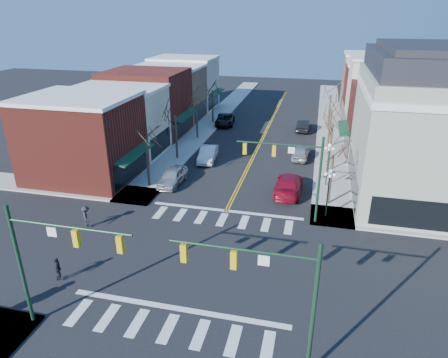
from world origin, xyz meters
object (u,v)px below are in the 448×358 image
Objects in this scene: car_left_mid at (208,154)px; car_left_near at (172,177)px; car_left_far at (225,120)px; car_right_far at (304,125)px; car_right_near at (289,185)px; pedestrian_dark_a at (58,268)px; pedestrian_dark_b at (86,216)px; victorian_corner at (433,126)px; lamppost_midblock at (329,158)px; lamppost_corner at (329,185)px; car_right_mid at (301,152)px.

car_left_near is at bearing -108.31° from car_left_mid.
car_left_far is 11.53m from car_right_far.
car_right_far is at bearing -89.68° from car_right_near.
pedestrian_dark_b reaches higher than pedestrian_dark_a.
car_left_mid is at bearing 167.53° from victorian_corner.
car_right_far is at bearing -10.39° from car_left_far.
car_left_mid is 17.48m from pedestrian_dark_b.
lamppost_midblock is 0.74× the size of car_right_near.
lamppost_corner and lamppost_midblock have the same top height.
car_right_mid is 11.59m from car_right_far.
car_right_near is 1.23× the size of car_right_far.
car_left_near is (-14.60, 3.57, -2.16)m from lamppost_corner.
car_left_near is 16.03m from pedestrian_dark_a.
pedestrian_dark_a is 0.89× the size of pedestrian_dark_b.
car_left_mid is 23.31m from pedestrian_dark_a.
lamppost_midblock is at bearing 113.96° from pedestrian_dark_a.
pedestrian_dark_a is 6.64m from pedestrian_dark_b.
car_right_far is 3.11× the size of pedestrian_dark_a.
car_left_mid is 1.01× the size of car_right_far.
pedestrian_dark_a reaches higher than car_left_mid.
lamppost_midblock is (-8.30, 0.50, -3.70)m from victorian_corner.
lamppost_corner is 5.76m from car_right_near.
lamppost_midblock is 25.05m from pedestrian_dark_a.
lamppost_corner is 6.50m from lamppost_midblock.
lamppost_corner reaches higher than car_right_mid.
car_right_mid is (-2.83, 7.28, -2.19)m from lamppost_midblock.
car_right_near is 20.98m from pedestrian_dark_a.
car_left_mid is 0.82× the size of car_right_near.
car_left_near is at bearing -173.94° from victorian_corner.
pedestrian_dark_a is (-12.96, -16.50, 0.06)m from car_right_near.
car_right_mid is at bearing 101.59° from lamppost_corner.
car_left_far is (-22.90, 19.95, -5.88)m from victorian_corner.
car_left_far is 1.23× the size of car_right_mid.
car_right_far is (11.52, -0.58, 0.01)m from car_left_far.
car_right_far is 34.80m from pedestrian_dark_b.
car_right_mid is 2.98× the size of pedestrian_dark_a.
car_right_mid is 29.44m from pedestrian_dark_a.
victorian_corner is 3.02× the size of car_left_near.
car_left_mid is 1.06× the size of car_right_mid.
lamppost_corner is at bearing -45.16° from car_left_mid.
car_right_near is at bearing -145.22° from lamppost_midblock.
victorian_corner is 2.55× the size of car_left_far.
lamppost_corner is 0.74× the size of car_right_near.
car_right_mid is at bearing 11.12° from car_left_mid.
car_left_mid reaches higher than car_right_far.
lamppost_corner is 0.92× the size of car_left_near.
victorian_corner is 3.29× the size of lamppost_midblock.
lamppost_midblock is at bearing -91.90° from pedestrian_dark_b.
lamppost_corner is 15.18m from car_left_near.
lamppost_midblock reaches higher than pedestrian_dark_a.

